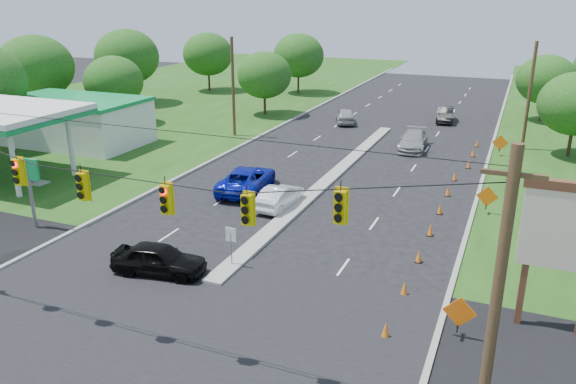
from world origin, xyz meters
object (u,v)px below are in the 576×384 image
at_px(pylon_sign, 572,236).
at_px(black_sedan, 159,259).
at_px(white_sedan, 280,197).
at_px(gas_station, 63,119).
at_px(blue_pickup, 247,179).

height_order(pylon_sign, black_sedan, pylon_sign).
distance_m(black_sedan, white_sedan, 10.44).
bearing_deg(gas_station, white_sedan, -14.63).
height_order(gas_station, white_sedan, gas_station).
relative_size(gas_station, pylon_sign, 3.22).
distance_m(pylon_sign, blue_pickup, 21.44).
relative_size(pylon_sign, black_sedan, 1.37).
height_order(gas_station, blue_pickup, gas_station).
bearing_deg(pylon_sign, black_sedan, -172.87).
relative_size(black_sedan, blue_pickup, 0.74).
bearing_deg(blue_pickup, black_sedan, 88.54).
distance_m(gas_station, pylon_sign, 40.50).
bearing_deg(gas_station, pylon_sign, -20.31).
bearing_deg(white_sedan, blue_pickup, -27.54).
xyz_separation_m(pylon_sign, black_sedan, (-17.11, -2.14, -3.24)).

